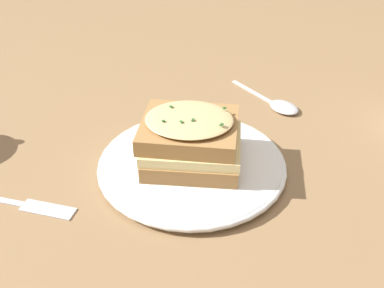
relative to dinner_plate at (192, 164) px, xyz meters
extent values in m
plane|color=olive|center=(0.02, -0.02, -0.01)|extent=(2.40, 2.40, 0.00)
cylinder|color=white|center=(0.00, 0.00, 0.00)|extent=(0.25, 0.25, 0.01)
torus|color=white|center=(0.00, 0.00, 0.00)|extent=(0.27, 0.27, 0.01)
cube|color=#A37542|center=(0.00, 0.00, 0.02)|extent=(0.17, 0.16, 0.02)
cube|color=#EFDB93|center=(0.00, 0.00, 0.04)|extent=(0.17, 0.16, 0.01)
cube|color=#A37542|center=(0.00, -0.01, 0.06)|extent=(0.17, 0.16, 0.02)
ellipsoid|color=#DBBC7F|center=(0.00, -0.01, 0.07)|extent=(0.15, 0.14, 0.01)
cube|color=#2D6028|center=(-0.05, -0.01, 0.08)|extent=(0.01, 0.01, 0.00)
cube|color=#2D6028|center=(0.04, -0.01, 0.08)|extent=(0.00, 0.00, 0.00)
cube|color=#2D6028|center=(0.00, 0.01, 0.08)|extent=(0.01, 0.01, 0.00)
cube|color=#2D6028|center=(0.02, -0.04, 0.08)|extent=(0.01, 0.01, 0.00)
cube|color=#2D6028|center=(-0.03, 0.03, 0.08)|extent=(0.01, 0.01, 0.00)
cube|color=#2D6028|center=(0.02, 0.00, 0.08)|extent=(0.00, 0.01, 0.00)
cube|color=silver|center=(0.20, 0.01, -0.01)|extent=(0.07, 0.06, 0.00)
cube|color=#333335|center=(0.19, 0.02, 0.00)|extent=(0.04, 0.03, 0.00)
cube|color=#333335|center=(0.19, 0.02, 0.00)|extent=(0.04, 0.03, 0.00)
cube|color=#333335|center=(0.20, 0.02, 0.00)|extent=(0.04, 0.03, 0.00)
cube|color=silver|center=(-0.19, -0.17, -0.01)|extent=(0.04, 0.11, 0.00)
ellipsoid|color=silver|center=(-0.21, -0.10, 0.00)|extent=(0.05, 0.06, 0.01)
camera|label=1|loc=(0.18, 0.47, 0.39)|focal=42.00mm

